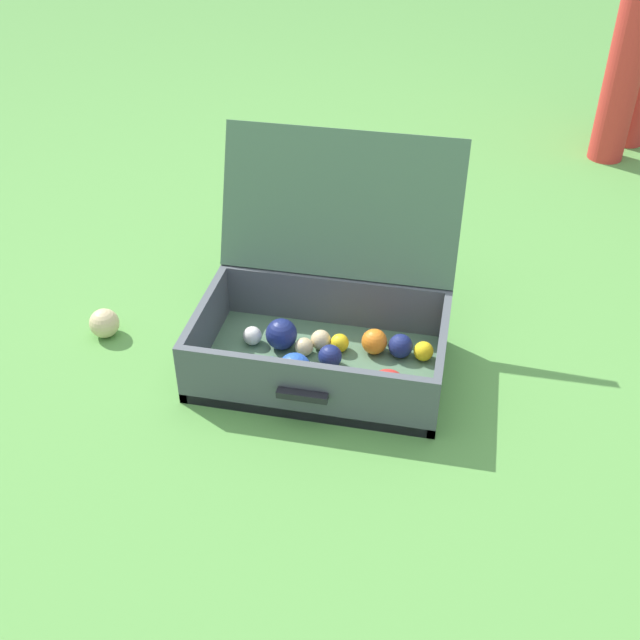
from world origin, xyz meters
TOP-DOWN VIEW (x-y plane):
  - ground_plane at (0.00, 0.00)m, footprint 16.00×16.00m
  - open_suitcase at (0.06, -0.00)m, footprint 0.57×0.51m
  - stray_ball_on_grass at (-0.50, -0.03)m, footprint 0.07×0.07m

SIDE VIEW (x-z plane):
  - ground_plane at x=0.00m, z-range 0.00..0.00m
  - stray_ball_on_grass at x=-0.50m, z-range 0.00..0.07m
  - open_suitcase at x=0.06m, z-range -0.13..0.35m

